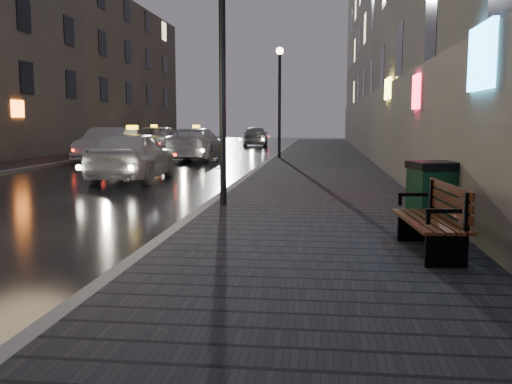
{
  "coord_description": "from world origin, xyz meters",
  "views": [
    {
      "loc": [
        3.92,
        -5.85,
        1.92
      ],
      "look_at": [
        2.93,
        2.68,
        0.85
      ],
      "focal_mm": 40.0,
      "sensor_mm": 36.0,
      "label": 1
    }
  ],
  "objects_px": {
    "trash_bin": "(433,194)",
    "bench": "(435,219)",
    "lamp_near": "(222,44)",
    "taxi_near": "(133,155)",
    "taxi_far": "(154,141)",
    "car_far": "(255,136)",
    "lamp_far": "(280,88)",
    "car_left_mid": "(109,145)",
    "taxi_mid": "(196,144)"
  },
  "relations": [
    {
      "from": "lamp_near",
      "to": "taxi_far",
      "type": "height_order",
      "value": "lamp_near"
    },
    {
      "from": "taxi_near",
      "to": "taxi_mid",
      "type": "distance_m",
      "value": 9.75
    },
    {
      "from": "bench",
      "to": "trash_bin",
      "type": "distance_m",
      "value": 2.0
    },
    {
      "from": "lamp_far",
      "to": "car_left_mid",
      "type": "relative_size",
      "value": 1.07
    },
    {
      "from": "lamp_far",
      "to": "bench",
      "type": "distance_m",
      "value": 20.61
    },
    {
      "from": "taxi_mid",
      "to": "taxi_far",
      "type": "xyz_separation_m",
      "value": [
        -3.59,
        4.91,
        -0.01
      ]
    },
    {
      "from": "trash_bin",
      "to": "bench",
      "type": "bearing_deg",
      "value": -113.79
    },
    {
      "from": "taxi_far",
      "to": "lamp_near",
      "type": "bearing_deg",
      "value": -68.45
    },
    {
      "from": "taxi_mid",
      "to": "trash_bin",
      "type": "bearing_deg",
      "value": 115.24
    },
    {
      "from": "lamp_near",
      "to": "taxi_near",
      "type": "height_order",
      "value": "lamp_near"
    },
    {
      "from": "lamp_near",
      "to": "bench",
      "type": "xyz_separation_m",
      "value": [
        3.6,
        -4.09,
        -2.87
      ]
    },
    {
      "from": "car_left_mid",
      "to": "taxi_mid",
      "type": "height_order",
      "value": "car_left_mid"
    },
    {
      "from": "taxi_mid",
      "to": "car_far",
      "type": "bearing_deg",
      "value": -93.05
    },
    {
      "from": "lamp_far",
      "to": "taxi_near",
      "type": "relative_size",
      "value": 1.09
    },
    {
      "from": "trash_bin",
      "to": "taxi_far",
      "type": "relative_size",
      "value": 0.2
    },
    {
      "from": "trash_bin",
      "to": "taxi_mid",
      "type": "bearing_deg",
      "value": 99.79
    },
    {
      "from": "taxi_mid",
      "to": "bench",
      "type": "bearing_deg",
      "value": 112.26
    },
    {
      "from": "taxi_near",
      "to": "taxi_far",
      "type": "relative_size",
      "value": 0.85
    },
    {
      "from": "lamp_near",
      "to": "lamp_far",
      "type": "relative_size",
      "value": 1.0
    },
    {
      "from": "taxi_far",
      "to": "bench",
      "type": "bearing_deg",
      "value": -64.33
    },
    {
      "from": "trash_bin",
      "to": "car_far",
      "type": "height_order",
      "value": "car_far"
    },
    {
      "from": "trash_bin",
      "to": "taxi_near",
      "type": "height_order",
      "value": "taxi_near"
    },
    {
      "from": "trash_bin",
      "to": "taxi_near",
      "type": "bearing_deg",
      "value": 120.04
    },
    {
      "from": "lamp_far",
      "to": "bench",
      "type": "xyz_separation_m",
      "value": [
        3.6,
        -20.09,
        -2.87
      ]
    },
    {
      "from": "taxi_mid",
      "to": "taxi_far",
      "type": "bearing_deg",
      "value": -52.66
    },
    {
      "from": "lamp_near",
      "to": "taxi_far",
      "type": "relative_size",
      "value": 0.93
    },
    {
      "from": "trash_bin",
      "to": "taxi_far",
      "type": "xyz_separation_m",
      "value": [
        -11.58,
        22.74,
        0.08
      ]
    },
    {
      "from": "trash_bin",
      "to": "taxi_near",
      "type": "distance_m",
      "value": 11.32
    },
    {
      "from": "lamp_far",
      "to": "lamp_near",
      "type": "bearing_deg",
      "value": -90.0
    },
    {
      "from": "bench",
      "to": "car_left_mid",
      "type": "height_order",
      "value": "car_left_mid"
    },
    {
      "from": "trash_bin",
      "to": "car_far",
      "type": "relative_size",
      "value": 0.24
    },
    {
      "from": "taxi_mid",
      "to": "car_far",
      "type": "relative_size",
      "value": 1.19
    },
    {
      "from": "lamp_near",
      "to": "taxi_near",
      "type": "xyz_separation_m",
      "value": [
        -3.99,
        5.96,
        -2.67
      ]
    },
    {
      "from": "lamp_near",
      "to": "trash_bin",
      "type": "xyz_separation_m",
      "value": [
        3.92,
        -2.12,
        -2.78
      ]
    },
    {
      "from": "taxi_near",
      "to": "car_far",
      "type": "height_order",
      "value": "taxi_near"
    },
    {
      "from": "trash_bin",
      "to": "car_left_mid",
      "type": "xyz_separation_m",
      "value": [
        -11.63,
        15.69,
        0.11
      ]
    },
    {
      "from": "taxi_near",
      "to": "car_left_mid",
      "type": "relative_size",
      "value": 0.98
    },
    {
      "from": "taxi_near",
      "to": "taxi_far",
      "type": "bearing_deg",
      "value": -78.16
    },
    {
      "from": "bench",
      "to": "taxi_mid",
      "type": "height_order",
      "value": "taxi_mid"
    },
    {
      "from": "car_far",
      "to": "lamp_near",
      "type": "bearing_deg",
      "value": 88.99
    },
    {
      "from": "car_left_mid",
      "to": "bench",
      "type": "bearing_deg",
      "value": -58.5
    },
    {
      "from": "lamp_near",
      "to": "lamp_far",
      "type": "xyz_separation_m",
      "value": [
        0.0,
        16.0,
        0.0
      ]
    },
    {
      "from": "lamp_far",
      "to": "taxi_near",
      "type": "bearing_deg",
      "value": -111.68
    },
    {
      "from": "trash_bin",
      "to": "taxi_far",
      "type": "height_order",
      "value": "taxi_far"
    },
    {
      "from": "bench",
      "to": "car_far",
      "type": "xyz_separation_m",
      "value": [
        -6.54,
        35.22,
        0.16
      ]
    },
    {
      "from": "lamp_far",
      "to": "trash_bin",
      "type": "distance_m",
      "value": 18.75
    },
    {
      "from": "taxi_mid",
      "to": "taxi_far",
      "type": "distance_m",
      "value": 6.08
    },
    {
      "from": "trash_bin",
      "to": "lamp_far",
      "type": "bearing_deg",
      "value": 87.88
    },
    {
      "from": "car_left_mid",
      "to": "taxi_mid",
      "type": "relative_size",
      "value": 0.91
    },
    {
      "from": "trash_bin",
      "to": "car_far",
      "type": "xyz_separation_m",
      "value": [
        -6.87,
        33.25,
        0.07
      ]
    }
  ]
}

